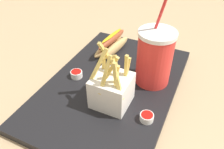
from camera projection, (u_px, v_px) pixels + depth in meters
name	position (u px, v px, depth m)	size (l,w,h in m)	color
ground_plane	(112.00, 91.00, 0.64)	(2.40, 2.40, 0.02)	tan
food_tray	(112.00, 86.00, 0.63)	(0.49, 0.33, 0.02)	black
soda_cup	(154.00, 57.00, 0.59)	(0.09, 0.09, 0.24)	red
fries_basket	(112.00, 89.00, 0.54)	(0.09, 0.09, 0.16)	white
hot_dog_1	(112.00, 45.00, 0.73)	(0.16, 0.07, 0.06)	tan
ketchup_cup_1	(147.00, 117.00, 0.52)	(0.03, 0.03, 0.02)	white
ketchup_cup_2	(76.00, 74.00, 0.64)	(0.03, 0.03, 0.02)	white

